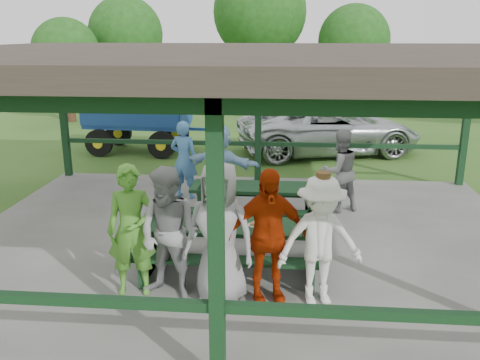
# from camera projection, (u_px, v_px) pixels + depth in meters

# --- Properties ---
(ground) EXTENTS (90.00, 90.00, 0.00)m
(ground) POSITION_uv_depth(u_px,v_px,m) (246.00, 245.00, 8.89)
(ground) COLOR #2B581B
(ground) RESTS_ON ground
(concrete_slab) EXTENTS (10.00, 8.00, 0.10)m
(concrete_slab) POSITION_uv_depth(u_px,v_px,m) (246.00, 243.00, 8.88)
(concrete_slab) COLOR #61615C
(concrete_slab) RESTS_ON ground
(pavilion_structure) EXTENTS (10.60, 8.60, 3.24)m
(pavilion_structure) POSITION_uv_depth(u_px,v_px,m) (247.00, 60.00, 8.00)
(pavilion_structure) COLOR black
(pavilion_structure) RESTS_ON concrete_slab
(picnic_table_near) EXTENTS (2.76, 1.39, 0.75)m
(picnic_table_near) POSITION_uv_depth(u_px,v_px,m) (230.00, 241.00, 7.59)
(picnic_table_near) COLOR black
(picnic_table_near) RESTS_ON concrete_slab
(picnic_table_far) EXTENTS (2.36, 1.39, 0.75)m
(picnic_table_far) POSITION_uv_depth(u_px,v_px,m) (255.00, 200.00, 9.49)
(picnic_table_far) COLOR black
(picnic_table_far) RESTS_ON concrete_slab
(table_setting) EXTENTS (2.41, 0.45, 0.10)m
(table_setting) POSITION_uv_depth(u_px,v_px,m) (228.00, 221.00, 7.55)
(table_setting) COLOR white
(table_setting) RESTS_ON picnic_table_near
(contestant_green) EXTENTS (0.73, 0.54, 1.83)m
(contestant_green) POSITION_uv_depth(u_px,v_px,m) (132.00, 231.00, 6.85)
(contestant_green) COLOR #498C29
(contestant_green) RESTS_ON concrete_slab
(contestant_grey_left) EXTENTS (1.06, 0.93, 1.82)m
(contestant_grey_left) POSITION_uv_depth(u_px,v_px,m) (169.00, 234.00, 6.72)
(contestant_grey_left) COLOR gray
(contestant_grey_left) RESTS_ON concrete_slab
(contestant_grey_mid) EXTENTS (1.05, 0.79, 1.93)m
(contestant_grey_mid) POSITION_uv_depth(u_px,v_px,m) (219.00, 234.00, 6.61)
(contestant_grey_mid) COLOR gray
(contestant_grey_mid) RESTS_ON concrete_slab
(contestant_red) EXTENTS (1.16, 0.73, 1.84)m
(contestant_red) POSITION_uv_depth(u_px,v_px,m) (267.00, 236.00, 6.63)
(contestant_red) COLOR #9E2404
(contestant_red) RESTS_ON concrete_slab
(contestant_white_fedora) EXTENTS (1.25, 0.89, 1.81)m
(contestant_white_fedora) POSITION_uv_depth(u_px,v_px,m) (320.00, 241.00, 6.59)
(contestant_white_fedora) COLOR silver
(contestant_white_fedora) RESTS_ON concrete_slab
(spectator_lblue) EXTENTS (1.69, 1.02, 1.74)m
(spectator_lblue) POSITION_uv_depth(u_px,v_px,m) (220.00, 166.00, 10.30)
(spectator_lblue) COLOR #95C0E6
(spectator_lblue) RESTS_ON concrete_slab
(spectator_blue) EXTENTS (0.70, 0.54, 1.70)m
(spectator_blue) POSITION_uv_depth(u_px,v_px,m) (184.00, 160.00, 10.94)
(spectator_blue) COLOR teal
(spectator_blue) RESTS_ON concrete_slab
(spectator_grey) EXTENTS (0.99, 0.90, 1.66)m
(spectator_grey) POSITION_uv_depth(u_px,v_px,m) (340.00, 171.00, 10.11)
(spectator_grey) COLOR gray
(spectator_grey) RESTS_ON concrete_slab
(pickup_truck) EXTENTS (5.97, 3.92, 1.53)m
(pickup_truck) POSITION_uv_depth(u_px,v_px,m) (329.00, 129.00, 15.45)
(pickup_truck) COLOR silver
(pickup_truck) RESTS_ON ground
(farm_trailer) EXTENTS (4.16, 1.98, 1.45)m
(farm_trailer) POSITION_uv_depth(u_px,v_px,m) (139.00, 129.00, 15.70)
(farm_trailer) COLOR navy
(farm_trailer) RESTS_ON ground
(tree_far_left) EXTENTS (3.31, 3.31, 5.18)m
(tree_far_left) POSITION_uv_depth(u_px,v_px,m) (126.00, 34.00, 22.80)
(tree_far_left) COLOR #312013
(tree_far_left) RESTS_ON ground
(tree_left) EXTENTS (4.19, 4.19, 6.54)m
(tree_left) POSITION_uv_depth(u_px,v_px,m) (260.00, 13.00, 22.76)
(tree_left) COLOR #312013
(tree_left) RESTS_ON ground
(tree_mid) EXTENTS (3.06, 3.06, 4.78)m
(tree_mid) POSITION_uv_depth(u_px,v_px,m) (354.00, 41.00, 21.84)
(tree_mid) COLOR #312013
(tree_mid) RESTS_ON ground
(tree_edge_left) EXTENTS (2.68, 2.68, 4.18)m
(tree_edge_left) POSITION_uv_depth(u_px,v_px,m) (66.00, 52.00, 20.44)
(tree_edge_left) COLOR #312013
(tree_edge_left) RESTS_ON ground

